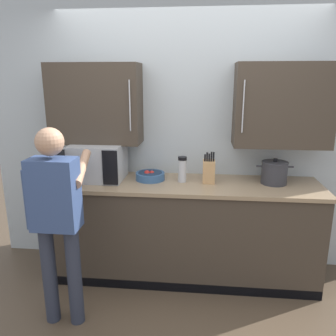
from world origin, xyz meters
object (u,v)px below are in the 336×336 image
(knife_block, at_px, (209,171))
(person_figure, at_px, (56,212))
(thermos_flask, at_px, (182,169))
(fruit_bowl, at_px, (150,176))
(microwave_oven, at_px, (95,162))
(stock_pot, at_px, (274,173))

(knife_block, bearing_deg, person_figure, -144.53)
(thermos_flask, xyz_separation_m, person_figure, (-0.88, -0.78, -0.14))
(thermos_flask, relative_size, person_figure, 0.15)
(thermos_flask, xyz_separation_m, fruit_bowl, (-0.31, 0.03, -0.08))
(fruit_bowl, bearing_deg, microwave_oven, -176.62)
(knife_block, bearing_deg, stock_pot, 1.15)
(stock_pot, bearing_deg, thermos_flask, -178.07)
(thermos_flask, height_order, fruit_bowl, thermos_flask)
(thermos_flask, xyz_separation_m, stock_pot, (0.84, 0.03, -0.02))
(thermos_flask, relative_size, knife_block, 0.82)
(stock_pot, distance_m, fruit_bowl, 1.14)
(stock_pot, height_order, knife_block, knife_block)
(stock_pot, xyz_separation_m, fruit_bowl, (-1.14, 0.01, -0.06))
(microwave_oven, bearing_deg, stock_pot, 0.88)
(knife_block, relative_size, person_figure, 0.19)
(fruit_bowl, bearing_deg, person_figure, -125.06)
(stock_pot, height_order, person_figure, person_figure)
(person_figure, bearing_deg, knife_block, 35.47)
(stock_pot, bearing_deg, fruit_bowl, 179.74)
(person_figure, bearing_deg, microwave_oven, 86.23)
(stock_pot, xyz_separation_m, person_figure, (-1.72, -0.81, -0.12))
(thermos_flask, distance_m, stock_pot, 0.84)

